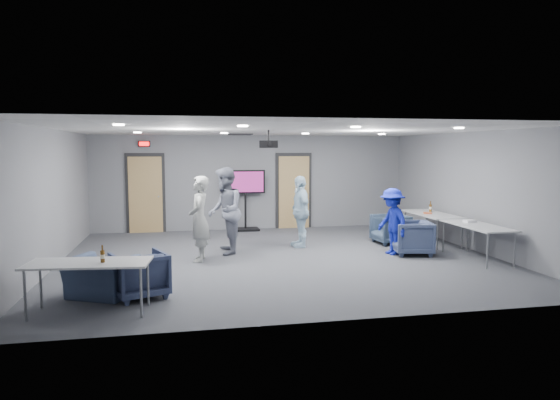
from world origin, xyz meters
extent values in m
plane|color=#3D3F46|center=(0.00, 0.00, 0.00)|extent=(9.00, 9.00, 0.00)
plane|color=silver|center=(0.00, 0.00, 2.70)|extent=(9.00, 9.00, 0.00)
cube|color=slate|center=(0.00, 4.00, 1.35)|extent=(9.00, 0.02, 2.70)
cube|color=slate|center=(0.00, -4.00, 1.35)|extent=(9.00, 0.02, 2.70)
cube|color=slate|center=(-4.50, 0.00, 1.35)|extent=(0.02, 8.00, 2.70)
cube|color=slate|center=(4.50, 0.00, 1.35)|extent=(0.02, 8.00, 2.70)
cube|color=black|center=(-3.00, 3.97, 1.08)|extent=(1.06, 0.06, 2.24)
cube|color=tan|center=(-3.00, 3.93, 1.05)|extent=(0.90, 0.05, 2.10)
cylinder|color=gray|center=(-2.65, 3.88, 1.00)|extent=(0.04, 0.10, 0.04)
cube|color=black|center=(1.20, 3.97, 1.08)|extent=(1.06, 0.06, 2.24)
cube|color=tan|center=(1.20, 3.93, 1.05)|extent=(0.90, 0.05, 2.10)
cylinder|color=gray|center=(1.55, 3.88, 1.00)|extent=(0.04, 0.10, 0.04)
cube|color=black|center=(-3.00, 3.94, 2.45)|extent=(0.32, 0.06, 0.16)
cube|color=#FF0C0C|center=(-3.00, 3.90, 2.45)|extent=(0.26, 0.02, 0.11)
cube|color=black|center=(-0.50, 2.80, 2.69)|extent=(0.60, 0.60, 0.03)
cylinder|color=white|center=(-3.00, -1.80, 2.69)|extent=(0.18, 0.18, 0.02)
cylinder|color=white|center=(-3.00, 1.80, 2.69)|extent=(0.18, 0.18, 0.02)
cylinder|color=white|center=(-1.00, -1.80, 2.69)|extent=(0.18, 0.18, 0.02)
cylinder|color=white|center=(-1.00, 1.80, 2.69)|extent=(0.18, 0.18, 0.02)
cylinder|color=white|center=(1.00, -1.80, 2.69)|extent=(0.18, 0.18, 0.02)
cylinder|color=white|center=(1.00, 1.80, 2.69)|extent=(0.18, 0.18, 0.02)
cylinder|color=white|center=(3.00, -1.80, 2.69)|extent=(0.18, 0.18, 0.02)
cylinder|color=white|center=(3.00, 1.80, 2.69)|extent=(0.18, 0.18, 0.02)
imported|color=#939693|center=(-1.68, 0.04, 0.88)|extent=(0.49, 0.68, 1.76)
imported|color=slate|center=(-1.10, 0.65, 0.96)|extent=(0.76, 0.96, 1.91)
imported|color=silver|center=(0.71, 1.11, 0.84)|extent=(0.49, 1.02, 1.68)
imported|color=#18239E|center=(2.48, -0.12, 0.73)|extent=(0.69, 1.01, 1.45)
imported|color=#314055|center=(2.96, 1.07, 0.36)|extent=(0.84, 0.82, 0.72)
imported|color=#3E496B|center=(2.90, -0.23, 0.37)|extent=(0.96, 0.94, 0.74)
imported|color=#384161|center=(-2.70, -2.36, 0.36)|extent=(1.00, 1.01, 0.72)
imported|color=#3C4A68|center=(-3.30, -2.21, 0.31)|extent=(1.22, 1.16, 0.62)
cube|color=#B0B3B5|center=(4.00, 0.94, 0.71)|extent=(0.77, 1.86, 0.03)
cylinder|color=gray|center=(3.69, 1.79, 0.35)|extent=(0.04, 0.04, 0.70)
cylinder|color=gray|center=(3.69, 0.10, 0.35)|extent=(0.04, 0.04, 0.70)
cylinder|color=gray|center=(4.31, 1.79, 0.35)|extent=(0.04, 0.04, 0.70)
cylinder|color=gray|center=(4.31, 0.10, 0.35)|extent=(0.04, 0.04, 0.70)
cube|color=#B0B3B5|center=(4.00, -0.96, 0.71)|extent=(0.75, 1.79, 0.03)
cylinder|color=gray|center=(3.71, -0.14, 0.35)|extent=(0.04, 0.04, 0.70)
cylinder|color=gray|center=(3.71, -1.77, 0.35)|extent=(0.04, 0.04, 0.70)
cylinder|color=gray|center=(4.29, -0.14, 0.35)|extent=(0.04, 0.04, 0.70)
cylinder|color=gray|center=(4.29, -1.77, 0.35)|extent=(0.04, 0.04, 0.70)
cube|color=#B0B3B5|center=(-3.33, -3.00, 0.71)|extent=(1.75, 0.88, 0.03)
cylinder|color=gray|center=(-2.54, -2.81, 0.35)|extent=(0.04, 0.04, 0.70)
cylinder|color=gray|center=(-4.06, -2.65, 0.35)|extent=(0.04, 0.04, 0.70)
cylinder|color=gray|center=(-2.60, -3.35, 0.35)|extent=(0.04, 0.04, 0.70)
cylinder|color=gray|center=(-4.11, -3.19, 0.35)|extent=(0.04, 0.04, 0.70)
cylinder|color=#5D390F|center=(-3.13, -3.06, 0.81)|extent=(0.06, 0.06, 0.17)
cylinder|color=#5D390F|center=(-3.13, -3.06, 0.93)|extent=(0.02, 0.02, 0.07)
cylinder|color=beige|center=(-3.13, -3.06, 0.81)|extent=(0.06, 0.06, 0.06)
cylinder|color=#5D390F|center=(4.14, 1.29, 0.82)|extent=(0.07, 0.07, 0.19)
cylinder|color=#5D390F|center=(4.14, 1.29, 0.96)|extent=(0.03, 0.03, 0.08)
cylinder|color=beige|center=(4.14, 1.29, 0.82)|extent=(0.07, 0.07, 0.06)
cube|color=#BD552F|center=(3.85, 0.90, 0.75)|extent=(0.21, 0.17, 0.04)
cube|color=white|center=(4.05, -0.60, 0.76)|extent=(0.26, 0.20, 0.05)
cube|color=black|center=(-0.25, 3.75, 0.03)|extent=(0.75, 0.53, 0.06)
cylinder|color=black|center=(-0.25, 3.75, 0.69)|extent=(0.06, 0.06, 1.28)
cube|color=black|center=(-0.25, 3.75, 1.39)|extent=(1.12, 0.07, 0.66)
cube|color=#771A5B|center=(-0.25, 3.70, 1.39)|extent=(1.01, 0.01, 0.58)
cylinder|color=black|center=(-0.26, -0.11, 2.58)|extent=(0.04, 0.04, 0.22)
cube|color=black|center=(-0.26, -0.11, 2.40)|extent=(0.42, 0.38, 0.15)
cylinder|color=black|center=(-0.26, -0.28, 2.40)|extent=(0.08, 0.06, 0.08)
camera|label=1|loc=(-2.04, -10.22, 2.29)|focal=32.00mm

